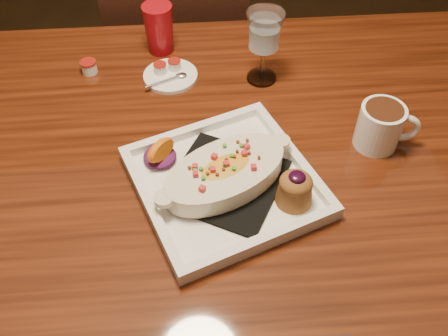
{
  "coord_description": "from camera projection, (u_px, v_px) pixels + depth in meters",
  "views": [
    {
      "loc": [
        0.03,
        -0.72,
        1.48
      ],
      "look_at": [
        0.09,
        -0.09,
        0.77
      ],
      "focal_mm": 40.0,
      "sensor_mm": 36.0,
      "label": 1
    }
  ],
  "objects": [
    {
      "name": "saucer",
      "position": [
        169.0,
        74.0,
        1.16
      ],
      "size": [
        0.13,
        0.13,
        0.09
      ],
      "color": "white",
      "rests_on": "table"
    },
    {
      "name": "table",
      "position": [
        182.0,
        175.0,
        1.09
      ],
      "size": [
        1.5,
        0.9,
        0.75
      ],
      "color": "maroon",
      "rests_on": "floor"
    },
    {
      "name": "chair_far",
      "position": [
        180.0,
        59.0,
        1.62
      ],
      "size": [
        0.42,
        0.42,
        0.93
      ],
      "rotation": [
        0.0,
        0.0,
        3.14
      ],
      "color": "black",
      "rests_on": "floor"
    },
    {
      "name": "coffee_mug",
      "position": [
        381.0,
        125.0,
        0.99
      ],
      "size": [
        0.13,
        0.09,
        0.09
      ],
      "rotation": [
        0.0,
        0.0,
        -0.17
      ],
      "color": "white",
      "rests_on": "table"
    },
    {
      "name": "red_tumbler",
      "position": [
        159.0,
        29.0,
        1.2
      ],
      "size": [
        0.07,
        0.07,
        0.12
      ],
      "primitive_type": "cone",
      "color": "#AE0C16",
      "rests_on": "table"
    },
    {
      "name": "creamer_loose",
      "position": [
        89.0,
        67.0,
        1.17
      ],
      "size": [
        0.04,
        0.04,
        0.03
      ],
      "color": "white",
      "rests_on": "table"
    },
    {
      "name": "goblet",
      "position": [
        264.0,
        35.0,
        1.08
      ],
      "size": [
        0.08,
        0.08,
        0.17
      ],
      "color": "silver",
      "rests_on": "table"
    },
    {
      "name": "floor",
      "position": [
        195.0,
        310.0,
        1.58
      ],
      "size": [
        7.0,
        7.0,
        0.0
      ],
      "primitive_type": "plane",
      "color": "black",
      "rests_on": "ground"
    },
    {
      "name": "plate",
      "position": [
        229.0,
        178.0,
        0.92
      ],
      "size": [
        0.41,
        0.41,
        0.08
      ],
      "rotation": [
        0.0,
        0.0,
        0.37
      ],
      "color": "white",
      "rests_on": "table"
    }
  ]
}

